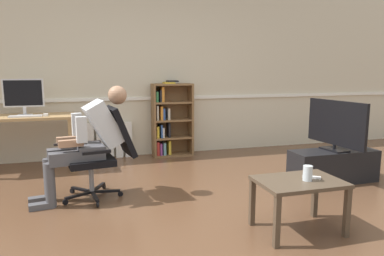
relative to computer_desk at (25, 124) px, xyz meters
The scene contains 15 objects.
ground_plane 2.90m from the computer_desk, 49.50° to the right, with size 18.00×18.00×0.00m, color brown.
back_wall 2.03m from the computer_desk, 15.22° to the left, with size 12.00×0.13×2.70m.
computer_desk is the anchor object (origin of this frame).
imac_monitor 0.40m from the computer_desk, 88.55° to the left, with size 0.52×0.14×0.49m.
keyboard 0.19m from the computer_desk, 73.69° to the right, with size 0.40×0.12×0.02m, color silver.
computer_mouse 0.34m from the computer_desk, 22.70° to the right, with size 0.06×0.10×0.03m, color white.
bookshelf 2.10m from the computer_desk, ahead, with size 0.64×0.29×1.21m.
radiator 1.19m from the computer_desk, 20.14° to the left, with size 0.84×0.08×0.56m.
office_chair 1.68m from the computer_desk, 53.72° to the right, with size 0.79×0.63×0.98m.
person_seated 1.60m from the computer_desk, 59.05° to the right, with size 1.05×0.47×1.20m.
tv_stand 4.07m from the computer_desk, 23.60° to the right, with size 1.08×0.38×0.39m.
tv_screen 4.05m from the computer_desk, 23.59° to the right, with size 0.23×0.92×0.61m.
coffee_table 3.69m from the computer_desk, 46.87° to the right, with size 0.70×0.49×0.45m.
drinking_glass 3.75m from the computer_desk, 46.63° to the right, with size 0.08×0.08×0.13m, color silver.
spare_remote 3.77m from the computer_desk, 45.31° to the right, with size 0.04×0.15×0.02m, color white.
Camera 1 is at (-0.98, -3.01, 1.35)m, focal length 32.93 mm.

